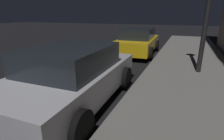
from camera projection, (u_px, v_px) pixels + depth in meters
The scene contains 2 objects.
car_silver at pixel (73, 76), 4.22m from camera, with size 2.20×4.17×1.43m.
car_yellow_cab at pixel (138, 41), 9.62m from camera, with size 2.14×4.07×1.43m.
Camera 1 is at (5.28, -0.51, 2.12)m, focal length 27.89 mm.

